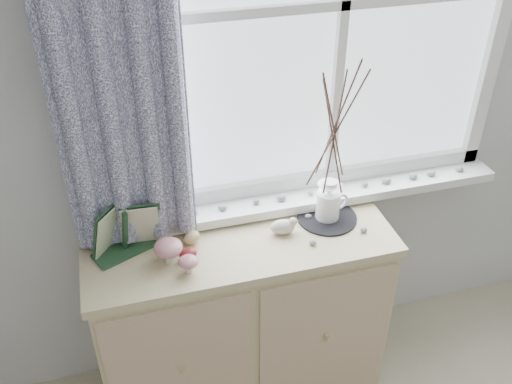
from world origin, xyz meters
TOP-DOWN VIEW (x-y plane):
  - sideboard at (-0.15, 1.75)m, footprint 1.20×0.45m
  - botanical_book at (-0.57, 1.78)m, footprint 0.32×0.24m
  - toadstool_cluster at (-0.41, 1.69)m, footprint 0.15×0.16m
  - wooden_eggs at (-0.38, 1.77)m, footprint 0.16×0.17m
  - songbird_figurine at (0.02, 1.75)m, footprint 0.14×0.08m
  - crocheted_doily at (0.22, 1.80)m, footprint 0.24×0.24m
  - twig_pitcher at (0.22, 1.80)m, footprint 0.30×0.30m
  - sideboard_pebbles at (0.15, 1.75)m, footprint 0.33×0.22m

SIDE VIEW (x-z plane):
  - sideboard at x=-0.15m, z-range 0.00..0.85m
  - crocheted_doily at x=0.22m, z-range 0.85..0.86m
  - sideboard_pebbles at x=0.15m, z-range 0.85..0.87m
  - wooden_eggs at x=-0.38m, z-range 0.84..0.91m
  - songbird_figurine at x=0.02m, z-range 0.85..0.92m
  - toadstool_cluster at x=-0.41m, z-range 0.86..0.96m
  - botanical_book at x=-0.57m, z-range 0.85..1.06m
  - twig_pitcher at x=0.22m, z-range 0.90..1.63m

